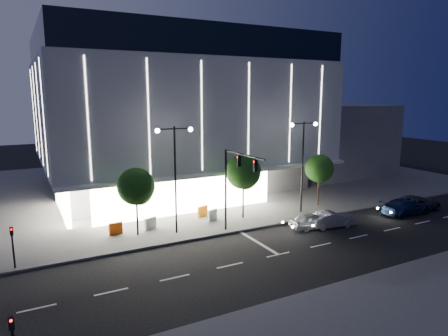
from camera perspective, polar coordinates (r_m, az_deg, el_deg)
The scene contains 20 objects.
ground at distance 30.13m, azimuth 2.89°, elevation -11.96°, with size 160.00×160.00×0.00m, color black.
sidewalk_museum at distance 52.91m, azimuth -5.67°, elevation -2.05°, with size 70.00×40.00×0.15m, color #474747.
sidewalk_near at distance 25.35m, azimuth 28.38°, elevation -17.63°, with size 70.00×10.00×0.15m, color #474747.
museum at distance 49.40m, azimuth -7.31°, elevation 7.81°, with size 30.00×25.80×18.00m.
annex_building at distance 62.92m, azimuth 12.31°, elevation 4.30°, with size 16.00×20.00×10.00m, color #4C4C51.
traffic_mast at distance 31.91m, azimuth 1.48°, elevation -1.22°, with size 0.33×5.89×7.07m.
street_lamp_west at distance 32.46m, azimuth -7.00°, elevation 0.57°, with size 3.16×0.36×9.00m.
street_lamp_east at distance 38.92m, azimuth 11.21°, elevation 2.09°, with size 3.16×0.36×9.00m.
ped_signal_far at distance 30.03m, azimuth -27.96°, elevation -9.45°, with size 0.22×0.24×3.00m.
tree_left at distance 32.90m, azimuth -12.41°, elevation -2.88°, with size 3.02×3.02×5.72m.
tree_mid at distance 36.65m, azimuth 2.80°, elevation -0.81°, with size 3.25×3.25×6.15m.
tree_right at distance 41.95m, azimuth 13.46°, elevation -0.27°, with size 2.91×2.91×5.51m.
car_lead at distance 35.78m, azimuth 12.49°, elevation -7.36°, with size 1.63×4.05×1.38m, color #93969A.
car_second at distance 36.55m, azimuth 15.11°, elevation -7.08°, with size 1.48×4.23×1.39m, color #ACADB4.
car_third at distance 42.60m, azimuth 24.48°, elevation -5.08°, with size 2.14×5.28×1.53m, color #122144.
car_fourth at distance 44.62m, azimuth 25.72°, elevation -4.53°, with size 2.48×5.38×1.50m, color #303035.
barrier_a at distance 34.28m, azimuth -15.22°, elevation -8.35°, with size 1.10×0.25×1.00m, color #FA540D.
barrier_b at distance 34.96m, azimuth -10.48°, elevation -7.78°, with size 1.10×0.25×1.00m, color white.
barrier_c at distance 37.82m, azimuth -3.08°, elevation -6.21°, with size 1.10×0.25×1.00m, color #C4670A.
barrier_d at distance 36.71m, azimuth -1.69°, elevation -6.71°, with size 1.10×0.25×1.00m, color silver.
Camera 1 is at (-14.23, -23.95, 11.48)m, focal length 32.00 mm.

